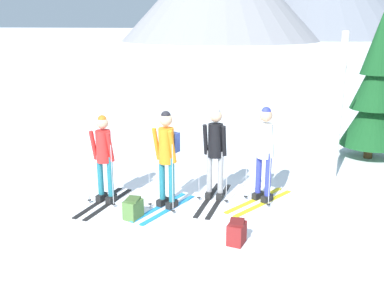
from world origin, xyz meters
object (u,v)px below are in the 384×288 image
(skier_in_black, at_px, (215,150))
(birch_tree_tall, at_px, (339,105))
(skier_in_red, at_px, (104,156))
(backpack_on_snow_beside, at_px, (133,208))
(backpack_on_snow_front, at_px, (237,232))
(skier_in_orange, at_px, (167,153))
(skier_in_white, at_px, (264,150))
(pine_tree_mid, at_px, (375,94))

(skier_in_black, xyz_separation_m, birch_tree_tall, (2.43, 1.77, 0.62))
(skier_in_red, distance_m, backpack_on_snow_beside, 1.22)
(backpack_on_snow_front, bearing_deg, skier_in_black, 109.11)
(skier_in_orange, xyz_separation_m, skier_in_black, (0.81, 0.55, -0.05))
(skier_in_white, height_order, backpack_on_snow_beside, skier_in_white)
(pine_tree_mid, bearing_deg, skier_in_white, -127.30)
(skier_in_red, height_order, birch_tree_tall, birch_tree_tall)
(backpack_on_snow_front, bearing_deg, birch_tree_tall, 62.21)
(backpack_on_snow_front, xyz_separation_m, backpack_on_snow_beside, (-1.87, 0.56, 0.00))
(skier_in_black, bearing_deg, pine_tree_mid, 44.58)
(skier_in_black, distance_m, backpack_on_snow_beside, 1.91)
(pine_tree_mid, bearing_deg, backpack_on_snow_beside, -136.10)
(birch_tree_tall, relative_size, backpack_on_snow_front, 8.35)
(skier_in_orange, xyz_separation_m, pine_tree_mid, (4.26, 3.96, 0.58))
(skier_in_orange, relative_size, pine_tree_mid, 0.51)
(skier_in_white, height_order, birch_tree_tall, birch_tree_tall)
(skier_in_orange, xyz_separation_m, backpack_on_snow_front, (1.40, -1.16, -0.87))
(skier_in_black, bearing_deg, skier_in_white, 4.67)
(skier_in_red, bearing_deg, skier_in_black, 15.20)
(skier_in_red, relative_size, birch_tree_tall, 0.54)
(skier_in_white, distance_m, birch_tree_tall, 2.34)
(skier_in_red, distance_m, skier_in_black, 2.10)
(skier_in_white, relative_size, backpack_on_snow_beside, 4.87)
(skier_in_white, bearing_deg, skier_in_red, -168.00)
(skier_in_orange, bearing_deg, skier_in_red, 179.96)
(skier_in_orange, height_order, backpack_on_snow_beside, skier_in_orange)
(birch_tree_tall, bearing_deg, skier_in_red, -152.52)
(skier_in_orange, distance_m, backpack_on_snow_beside, 1.15)
(backpack_on_snow_front, bearing_deg, backpack_on_snow_beside, 163.38)
(pine_tree_mid, height_order, backpack_on_snow_front, pine_tree_mid)
(skier_in_red, relative_size, backpack_on_snow_front, 4.49)
(skier_in_orange, height_order, skier_in_black, skier_in_orange)
(pine_tree_mid, relative_size, backpack_on_snow_front, 9.41)
(skier_in_red, bearing_deg, skier_in_orange, -0.04)
(skier_in_white, distance_m, backpack_on_snow_beside, 2.66)
(skier_in_red, distance_m, skier_in_white, 3.01)
(skier_in_orange, height_order, birch_tree_tall, birch_tree_tall)
(backpack_on_snow_front, bearing_deg, skier_in_red, 156.09)
(skier_in_red, xyz_separation_m, skier_in_black, (2.03, 0.55, 0.07))
(skier_in_black, height_order, birch_tree_tall, birch_tree_tall)
(skier_in_white, bearing_deg, pine_tree_mid, 52.70)
(skier_in_red, height_order, skier_in_white, skier_in_white)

